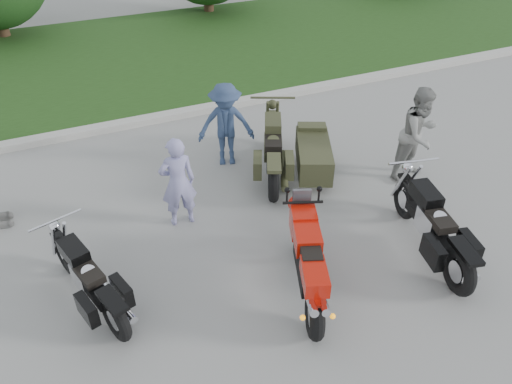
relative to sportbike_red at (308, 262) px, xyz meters
name	(u,v)px	position (x,y,z in m)	size (l,w,h in m)	color
ground	(256,300)	(-0.73, 0.15, -0.61)	(80.00, 80.00, 0.00)	gray
curb	(153,119)	(-0.73, 6.15, -0.54)	(60.00, 0.30, 0.15)	#B0AEA6
grass_strip	(118,59)	(-0.73, 10.30, -0.54)	(60.00, 8.00, 0.14)	#264F1B
sportbike_red	(308,262)	(0.00, 0.00, 0.00)	(0.94, 2.11, 1.04)	black
cruiser_left	(91,283)	(-2.85, 1.00, -0.17)	(0.85, 2.18, 0.86)	black
cruiser_right	(435,230)	(2.20, -0.04, -0.12)	(0.70, 2.48, 0.97)	black
cruiser_sidecar	(297,154)	(1.30, 2.83, -0.14)	(1.87, 2.42, 0.99)	black
person_stripe	(178,182)	(-1.18, 2.32, 0.21)	(0.60, 0.39, 1.65)	#8F8CBF
person_grey	(419,134)	(3.35, 1.90, 0.31)	(0.89, 0.70, 1.84)	gray
person_denim	(226,125)	(0.22, 3.80, 0.24)	(1.10, 0.64, 1.71)	navy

